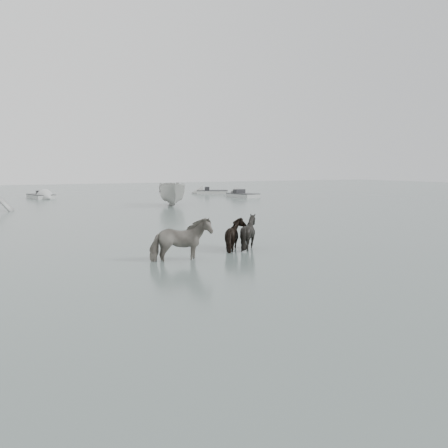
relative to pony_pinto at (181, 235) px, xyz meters
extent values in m
plane|color=#53625D|center=(1.31, -0.01, -0.81)|extent=(140.00, 140.00, 0.00)
imported|color=black|center=(0.00, 0.00, 0.00)|extent=(2.00, 1.06, 1.62)
imported|color=black|center=(2.58, 0.99, -0.14)|extent=(1.34, 1.50, 1.33)
imported|color=black|center=(3.10, 1.07, -0.09)|extent=(1.41, 1.28, 1.44)
imported|color=#AFAFAB|center=(7.78, 20.68, 0.17)|extent=(3.19, 5.40, 1.96)
camera|label=1|loc=(-5.89, -14.46, 2.18)|focal=40.00mm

